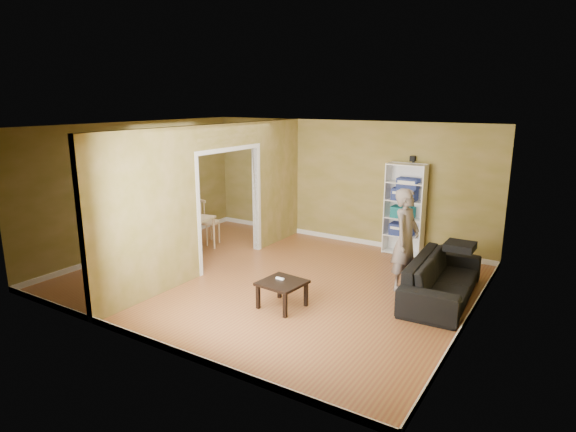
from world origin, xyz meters
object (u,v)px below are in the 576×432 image
object	(u,v)px
person	(406,231)
bookshelf	(405,209)
sofa	(443,272)
chair_far	(209,221)
chair_left	(160,223)
coffee_table	(282,285)
chair_near	(160,236)
dining_table	(183,221)

from	to	relation	value
person	bookshelf	xyz separation A→B (m)	(-0.63, 1.83, -0.07)
sofa	chair_far	world-z (taller)	chair_far
person	chair_left	xyz separation A→B (m)	(-5.18, -0.36, -0.50)
sofa	person	size ratio (longest dim) A/B	1.13
person	chair_far	size ratio (longest dim) A/B	1.97
bookshelf	chair_left	xyz separation A→B (m)	(-4.55, -2.20, -0.44)
bookshelf	coffee_table	size ratio (longest dim) A/B	2.99
chair_near	person	bearing A→B (deg)	-3.13
bookshelf	coffee_table	bearing A→B (deg)	-100.67
chair_far	sofa	bearing A→B (deg)	-167.93
bookshelf	chair_near	world-z (taller)	bookshelf
sofa	coffee_table	distance (m)	2.51
person	chair_far	world-z (taller)	person
sofa	coffee_table	world-z (taller)	sofa
chair_near	chair_far	bearing A→B (deg)	70.51
coffee_table	dining_table	world-z (taller)	dining_table
sofa	dining_table	distance (m)	5.15
coffee_table	chair_near	distance (m)	3.26
chair_left	chair_near	size ratio (longest dim) A/B	1.02
sofa	chair_left	distance (m)	5.82
person	chair_near	distance (m)	4.63
person	bookshelf	size ratio (longest dim) A/B	1.08
dining_table	chair_far	world-z (taller)	chair_far
dining_table	chair_near	world-z (taller)	chair_near
person	coffee_table	bearing A→B (deg)	145.64
chair_left	chair_far	bearing A→B (deg)	148.12
chair_far	coffee_table	bearing A→B (deg)	163.90
dining_table	chair_far	bearing A→B (deg)	82.14
chair_left	coffee_table	bearing A→B (deg)	89.49
dining_table	chair_near	bearing A→B (deg)	-88.65
chair_left	chair_near	bearing A→B (deg)	63.57
sofa	bookshelf	bearing A→B (deg)	30.57
bookshelf	dining_table	distance (m)	4.47
sofa	coffee_table	bearing A→B (deg)	126.97
bookshelf	chair_left	size ratio (longest dim) A/B	1.93
person	bookshelf	world-z (taller)	person
chair_near	chair_far	world-z (taller)	chair_far
chair_near	dining_table	bearing A→B (deg)	75.15
bookshelf	chair_left	distance (m)	5.07
dining_table	chair_far	distance (m)	0.69
person	chair_left	world-z (taller)	person
bookshelf	coffee_table	distance (m)	3.60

